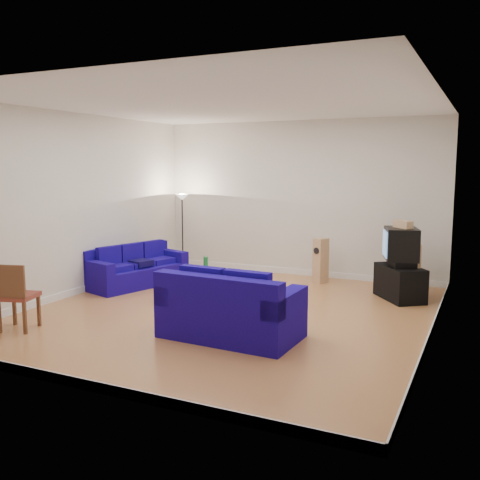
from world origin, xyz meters
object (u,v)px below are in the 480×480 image
at_px(coffee_table, 214,281).
at_px(tv_stand, 400,283).
at_px(sofa_loveseat, 229,313).
at_px(sofa_three_seat, 135,271).
at_px(television, 401,244).

bearing_deg(coffee_table, tv_stand, 31.31).
relative_size(coffee_table, tv_stand, 1.38).
xyz_separation_m(sofa_loveseat, coffee_table, (-1.01, 1.45, 0.06)).
bearing_deg(sofa_three_seat, coffee_table, 89.08).
distance_m(sofa_three_seat, television, 4.93).
bearing_deg(coffee_table, television, 32.12).
xyz_separation_m(sofa_three_seat, television, (4.77, 1.07, 0.68)).
height_order(sofa_three_seat, tv_stand, sofa_three_seat).
bearing_deg(television, coffee_table, -74.12).
relative_size(sofa_loveseat, coffee_table, 1.40).
bearing_deg(television, sofa_three_seat, -93.55).
bearing_deg(television, tv_stand, 7.82).
relative_size(sofa_loveseat, tv_stand, 1.94).
height_order(sofa_three_seat, television, television).
bearing_deg(coffee_table, sofa_loveseat, -55.29).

